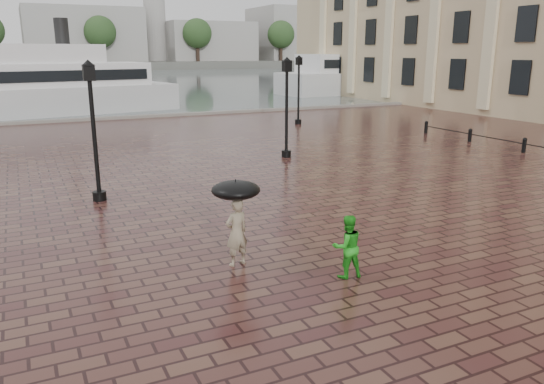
% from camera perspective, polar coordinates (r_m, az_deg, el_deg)
% --- Properties ---
extents(ground, '(300.00, 300.00, 0.00)m').
position_cam_1_polar(ground, '(12.22, 19.28, -9.10)').
color(ground, '#361918').
rests_on(ground, ground).
extents(harbour_water, '(240.00, 240.00, 0.00)m').
position_cam_1_polar(harbour_water, '(100.22, -21.23, 11.20)').
color(harbour_water, '#4C585C').
rests_on(harbour_water, ground).
extents(quay_edge, '(80.00, 0.60, 0.30)m').
position_cam_1_polar(quay_edge, '(40.88, -13.98, 7.75)').
color(quay_edge, slate).
rests_on(quay_edge, ground).
extents(far_shore, '(300.00, 60.00, 2.00)m').
position_cam_1_polar(far_shore, '(168.01, -23.29, 12.46)').
color(far_shore, '#4C4C47').
rests_on(far_shore, ground).
extents(distant_skyline, '(102.50, 22.00, 33.00)m').
position_cam_1_polar(distant_skyline, '(167.57, -6.11, 16.44)').
color(distant_skyline, '#989590').
rests_on(distant_skyline, ground).
extents(far_trees, '(188.00, 8.00, 13.50)m').
position_cam_1_polar(far_trees, '(146.07, -23.18, 15.59)').
color(far_trees, '#2D2119').
rests_on(far_trees, ground).
extents(street_lamps, '(21.44, 14.44, 4.40)m').
position_cam_1_polar(street_lamps, '(26.24, -10.90, 9.25)').
color(street_lamps, black).
rests_on(street_lamps, ground).
extents(adult_pedestrian, '(0.65, 0.50, 1.59)m').
position_cam_1_polar(adult_pedestrian, '(12.16, -3.83, -4.35)').
color(adult_pedestrian, gray).
rests_on(adult_pedestrian, ground).
extents(child_pedestrian, '(0.75, 0.62, 1.41)m').
position_cam_1_polar(child_pedestrian, '(11.65, 8.07, -5.82)').
color(child_pedestrian, '#1F9A1C').
rests_on(child_pedestrian, ground).
extents(ferry_near, '(22.71, 9.32, 7.25)m').
position_cam_1_polar(ferry_near, '(45.03, -24.47, 10.29)').
color(ferry_near, silver).
rests_on(ferry_near, ground).
extents(ferry_far, '(25.65, 7.67, 8.30)m').
position_cam_1_polar(ferry_far, '(66.39, 11.32, 12.66)').
color(ferry_far, silver).
rests_on(ferry_far, ground).
extents(umbrella, '(1.10, 1.10, 1.11)m').
position_cam_1_polar(umbrella, '(11.87, -3.92, 0.21)').
color(umbrella, black).
rests_on(umbrella, ground).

